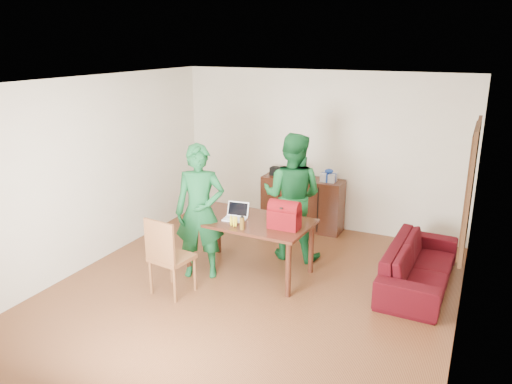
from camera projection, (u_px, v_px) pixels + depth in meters
The scene contains 10 objects.
room at pixel (255, 194), 6.25m from camera, with size 5.20×5.70×2.90m.
table at pixel (250, 227), 6.89m from camera, with size 1.73×1.02×0.79m.
chair at pixel (172, 271), 6.43m from camera, with size 0.53×0.52×1.05m.
person_near at pixel (200, 212), 6.76m from camera, with size 0.68×0.44×1.86m, color #125126.
person_far at pixel (292, 196), 7.36m from camera, with size 0.92×0.72×1.90m, color #135625.
laptop at pixel (235, 217), 6.86m from camera, with size 0.33×0.25×0.22m.
bananas at pixel (234, 224), 6.62m from camera, with size 0.15×0.09×0.06m, color yellow, non-canonical shape.
bottle at pixel (242, 223), 6.49m from camera, with size 0.06×0.06×0.19m, color brown.
red_bag at pixel (284, 217), 6.52m from camera, with size 0.40×0.23×0.30m, color #700B07.
sofa at pixel (419, 265), 6.65m from camera, with size 1.97×0.77×0.57m, color #390907.
Camera 1 is at (2.55, -5.28, 3.16)m, focal length 35.00 mm.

